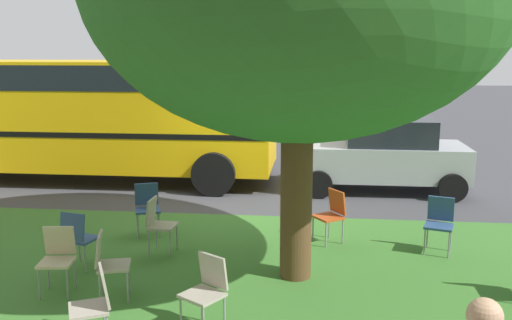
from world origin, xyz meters
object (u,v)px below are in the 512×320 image
object	(u,v)px
chair_2	(78,235)
chair_8	(440,220)
chair_0	(147,205)
chair_10	(207,287)
chair_4	(158,221)
chair_5	(332,212)
parked_car	(383,154)
school_bus	(60,108)
chair_3	(108,260)
chair_1	(95,301)
chair_9	(58,255)

from	to	relation	value
chair_2	chair_8	bearing A→B (deg)	-166.42
chair_0	chair_10	distance (m)	3.64
chair_4	chair_5	size ratio (longest dim) A/B	1.00
parked_car	school_bus	size ratio (longest dim) A/B	0.36
chair_4	school_bus	size ratio (longest dim) A/B	0.08
chair_0	chair_8	distance (m)	4.86
chair_3	chair_4	distance (m)	1.69
chair_3	chair_8	world-z (taller)	same
chair_2	chair_5	distance (m)	4.01
chair_2	chair_8	distance (m)	5.52
school_bus	chair_0	bearing A→B (deg)	130.38
chair_5	chair_0	bearing A→B (deg)	-1.98
chair_2	chair_0	bearing A→B (deg)	-107.18
chair_1	chair_2	world-z (taller)	same
chair_0	chair_1	world-z (taller)	same
chair_2	parked_car	world-z (taller)	parked_car
chair_4	chair_8	world-z (taller)	same
chair_3	school_bus	size ratio (longest dim) A/B	0.08
chair_8	chair_5	bearing A→B (deg)	-9.50
chair_2	chair_5	xyz separation A→B (m)	(-3.69, -1.58, 0.00)
chair_3	parked_car	bearing A→B (deg)	-124.19
chair_2	school_bus	world-z (taller)	school_bus
chair_4	chair_3	bearing A→B (deg)	83.85
chair_2	parked_car	bearing A→B (deg)	-133.41
chair_9	chair_1	bearing A→B (deg)	128.65
chair_5	school_bus	size ratio (longest dim) A/B	0.08
chair_4	parked_car	size ratio (longest dim) A/B	0.24
chair_1	school_bus	world-z (taller)	school_bus
chair_0	chair_10	size ratio (longest dim) A/B	1.00
chair_8	school_bus	size ratio (longest dim) A/B	0.08
chair_3	chair_5	distance (m)	3.81
chair_5	chair_10	bearing A→B (deg)	64.46
chair_0	parked_car	distance (m)	5.65
chair_2	chair_3	size ratio (longest dim) A/B	1.00
chair_9	school_bus	size ratio (longest dim) A/B	0.08
chair_4	chair_2	bearing A→B (deg)	39.31
chair_0	chair_2	distance (m)	1.76
chair_5	parked_car	distance (m)	3.85
chair_3	chair_4	xyz separation A→B (m)	(-0.18, -1.68, 0.00)
chair_2	chair_4	distance (m)	1.25
chair_0	chair_1	distance (m)	3.76
chair_3	chair_1	bearing A→B (deg)	104.09
chair_0	chair_9	bearing A→B (deg)	79.33
parked_car	chair_10	bearing A→B (deg)	67.98
chair_4	parked_car	distance (m)	5.95
chair_9	school_bus	xyz separation A→B (m)	(2.85, -6.35, 1.24)
chair_0	school_bus	bearing A→B (deg)	-49.62
chair_8	school_bus	world-z (taller)	school_bus
chair_1	school_bus	bearing A→B (deg)	-63.10
chair_8	chair_1	bearing A→B (deg)	37.81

